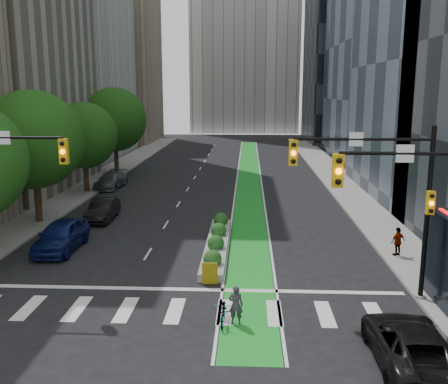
# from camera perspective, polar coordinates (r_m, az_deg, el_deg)

# --- Properties ---
(ground) EXTENTS (160.00, 160.00, 0.00)m
(ground) POSITION_cam_1_polar(r_m,az_deg,el_deg) (21.63, -5.23, -12.25)
(ground) COLOR black
(ground) RESTS_ON ground
(sidewalk_left) EXTENTS (3.60, 90.00, 0.15)m
(sidewalk_left) POSITION_cam_1_polar(r_m,az_deg,el_deg) (47.73, -15.19, 0.74)
(sidewalk_left) COLOR gray
(sidewalk_left) RESTS_ON ground
(sidewalk_right) EXTENTS (3.60, 90.00, 0.15)m
(sidewalk_right) POSITION_cam_1_polar(r_m,az_deg,el_deg) (46.28, 13.84, 0.48)
(sidewalk_right) COLOR gray
(sidewalk_right) RESTS_ON ground
(bike_lane_paint) EXTENTS (2.20, 70.00, 0.01)m
(bike_lane_paint) POSITION_cam_1_polar(r_m,az_deg,el_deg) (50.34, 2.87, 1.61)
(bike_lane_paint) COLOR green
(bike_lane_paint) RESTS_ON ground
(building_tan_far) EXTENTS (14.00, 16.00, 26.00)m
(building_tan_far) POSITION_cam_1_polar(r_m,az_deg,el_deg) (88.69, -12.56, 14.09)
(building_tan_far) COLOR tan
(building_tan_far) RESTS_ON ground
(building_dark_end) EXTENTS (14.00, 18.00, 28.00)m
(building_dark_end) POSITION_cam_1_polar(r_m,az_deg,el_deg) (89.39, 14.29, 14.63)
(building_dark_end) COLOR black
(building_dark_end) RESTS_ON ground
(tree_mid) EXTENTS (6.40, 6.40, 8.78)m
(tree_mid) POSITION_cam_1_polar(r_m,az_deg,el_deg) (34.64, -20.96, 5.60)
(tree_mid) COLOR black
(tree_mid) RESTS_ON ground
(tree_midfar) EXTENTS (5.60, 5.60, 7.76)m
(tree_midfar) POSITION_cam_1_polar(r_m,az_deg,el_deg) (44.00, -15.72, 6.24)
(tree_midfar) COLOR black
(tree_midfar) RESTS_ON ground
(tree_far) EXTENTS (6.60, 6.60, 9.00)m
(tree_far) POSITION_cam_1_polar(r_m,az_deg,el_deg) (53.50, -12.39, 8.08)
(tree_far) COLOR black
(tree_far) RESTS_ON ground
(signal_right) EXTENTS (5.82, 0.51, 7.20)m
(signal_right) POSITION_cam_1_polar(r_m,az_deg,el_deg) (21.23, 18.56, 0.34)
(signal_right) COLOR black
(signal_right) RESTS_ON ground
(signal_far_right) EXTENTS (4.82, 0.51, 7.20)m
(signal_far_right) POSITION_cam_1_polar(r_m,az_deg,el_deg) (17.17, 23.52, -2.78)
(signal_far_right) COLOR black
(signal_far_right) RESTS_ON ground
(median_planter) EXTENTS (1.20, 10.26, 1.10)m
(median_planter) POSITION_cam_1_polar(r_m,az_deg,el_deg) (27.95, -0.80, -5.80)
(median_planter) COLOR gray
(median_planter) RESTS_ON ground
(bicycle) EXTENTS (0.63, 1.74, 0.91)m
(bicycle) POSITION_cam_1_polar(r_m,az_deg,el_deg) (19.53, -0.07, -13.46)
(bicycle) COLOR gray
(bicycle) RESTS_ON ground
(cyclist) EXTENTS (0.58, 0.40, 1.52)m
(cyclist) POSITION_cam_1_polar(r_m,az_deg,el_deg) (19.31, 1.35, -12.78)
(cyclist) COLOR #352F39
(cyclist) RESTS_ON ground
(parked_car_left_near) EXTENTS (2.00, 4.94, 1.68)m
(parked_car_left_near) POSITION_cam_1_polar(r_m,az_deg,el_deg) (29.07, -18.12, -4.74)
(parked_car_left_near) COLOR #0D1851
(parked_car_left_near) RESTS_ON ground
(parked_car_left_mid) EXTENTS (1.60, 4.32, 1.41)m
(parked_car_left_mid) POSITION_cam_1_polar(r_m,az_deg,el_deg) (35.03, -13.69, -1.98)
(parked_car_left_mid) COLOR black
(parked_car_left_mid) RESTS_ON ground
(parked_car_left_far) EXTENTS (2.36, 5.00, 1.41)m
(parked_car_left_far) POSITION_cam_1_polar(r_m,az_deg,el_deg) (46.29, -12.78, 1.33)
(parked_car_left_far) COLOR #595C5E
(parked_car_left_far) RESTS_ON ground
(parked_car_right) EXTENTS (2.43, 5.15, 1.42)m
(parked_car_right) POSITION_cam_1_polar(r_m,az_deg,el_deg) (17.78, 20.52, -16.00)
(parked_car_right) COLOR black
(parked_car_right) RESTS_ON ground
(pedestrian_far) EXTENTS (0.96, 0.76, 1.53)m
(pedestrian_far) POSITION_cam_1_polar(r_m,az_deg,el_deg) (27.86, 19.26, -5.36)
(pedestrian_far) COLOR gray
(pedestrian_far) RESTS_ON sidewalk_right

